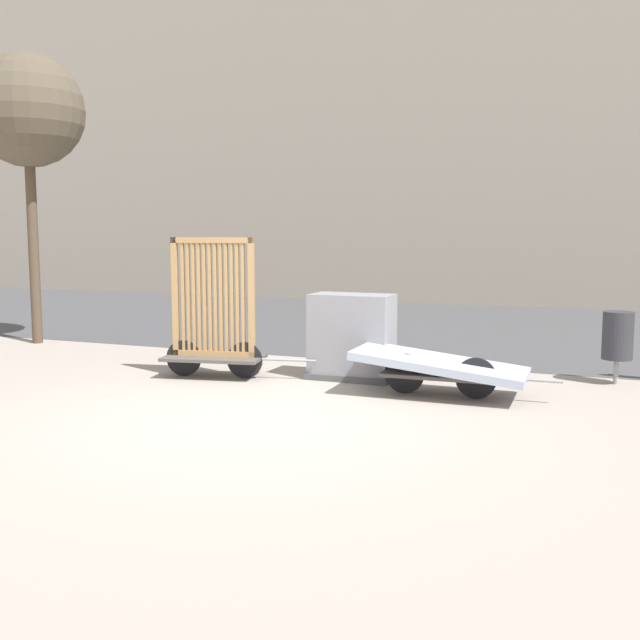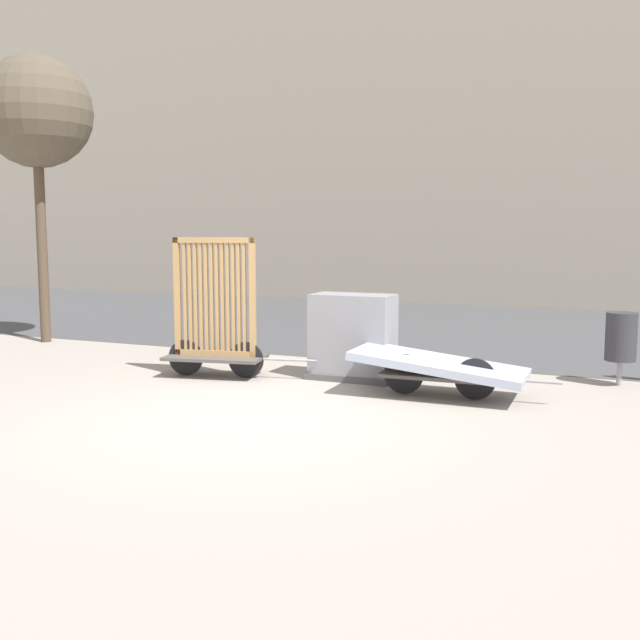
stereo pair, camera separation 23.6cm
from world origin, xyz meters
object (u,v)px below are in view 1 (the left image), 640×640
at_px(utility_cabinet, 352,340).
at_px(street_tree, 27,112).
at_px(bike_cart_with_bedframe, 214,325).
at_px(bike_cart_with_mattress, 440,366).
at_px(trash_bin, 618,336).

height_order(utility_cabinet, street_tree, street_tree).
bearing_deg(bike_cart_with_bedframe, bike_cart_with_mattress, -11.27).
height_order(utility_cabinet, trash_bin, utility_cabinet).
bearing_deg(trash_bin, bike_cart_with_mattress, -141.85).
relative_size(bike_cart_with_bedframe, bike_cart_with_mattress, 0.86).
bearing_deg(street_tree, bike_cart_with_bedframe, -18.96).
height_order(trash_bin, street_tree, street_tree).
xyz_separation_m(bike_cart_with_bedframe, trash_bin, (4.75, 1.44, -0.07)).
bearing_deg(street_tree, bike_cart_with_mattress, -11.48).
bearing_deg(bike_cart_with_mattress, street_tree, 166.68).
distance_m(bike_cart_with_mattress, utility_cabinet, 1.38).
distance_m(bike_cart_with_mattress, street_tree, 8.01).
distance_m(utility_cabinet, trash_bin, 3.22).
relative_size(bike_cart_with_bedframe, trash_bin, 2.23).
xyz_separation_m(utility_cabinet, trash_bin, (3.09, 0.89, 0.10)).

